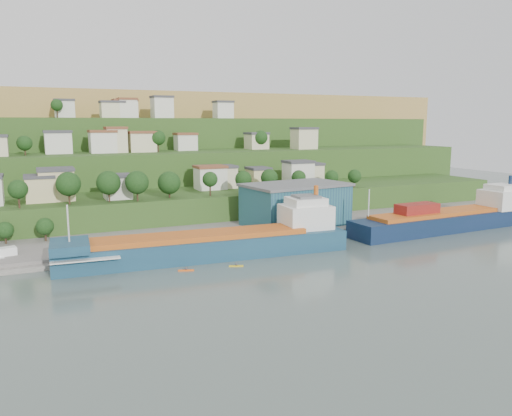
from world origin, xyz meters
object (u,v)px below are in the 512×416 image
warehouse (296,204)px  caravan (3,254)px  cargo_ship_near (217,245)px  cargo_ship_far (450,221)px  kayak_orange (186,270)px

warehouse → caravan: (-80.76, -4.06, -5.86)m
cargo_ship_near → cargo_ship_far: (77.63, 0.10, -0.09)m
warehouse → cargo_ship_far: bearing=-29.4°
warehouse → kayak_orange: bearing=-155.2°
cargo_ship_near → cargo_ship_far: bearing=3.8°
warehouse → caravan: warehouse is taller
cargo_ship_near → kayak_orange: cargo_ship_near is taller
cargo_ship_far → cargo_ship_near: bearing=177.6°
warehouse → kayak_orange: size_ratio=9.24×
cargo_ship_far → warehouse: bearing=155.6°
cargo_ship_far → kayak_orange: 88.61m
cargo_ship_far → warehouse: (-45.21, 18.22, 5.57)m
kayak_orange → cargo_ship_far: bearing=25.0°
cargo_ship_far → kayak_orange: bearing=-176.7°
cargo_ship_near → cargo_ship_far: size_ratio=1.08×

